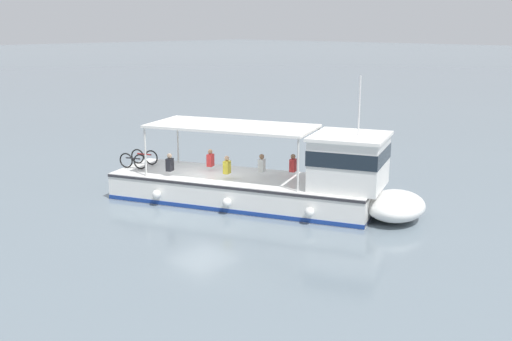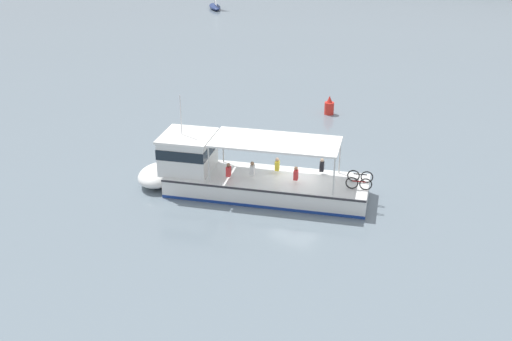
{
  "view_description": "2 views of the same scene",
  "coord_description": "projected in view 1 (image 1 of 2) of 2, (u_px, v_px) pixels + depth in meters",
  "views": [
    {
      "loc": [
        -18.15,
        15.73,
        7.13
      ],
      "look_at": [
        -1.77,
        -1.4,
        1.4
      ],
      "focal_mm": 42.46,
      "sensor_mm": 36.0,
      "label": 1
    },
    {
      "loc": [
        15.67,
        -26.13,
        15.16
      ],
      "look_at": [
        -1.77,
        -1.4,
        1.4
      ],
      "focal_mm": 43.59,
      "sensor_mm": 36.0,
      "label": 2
    }
  ],
  "objects": [
    {
      "name": "ferry_main",
      "position": [
        280.0,
        182.0,
        24.11
      ],
      "size": [
        12.93,
        7.65,
        5.32
      ],
      "color": "white",
      "rests_on": "ground"
    },
    {
      "name": "ground_plane",
      "position": [
        201.0,
        202.0,
        24.92
      ],
      "size": [
        400.0,
        400.0,
        0.0
      ],
      "primitive_type": "plane",
      "color": "slate"
    }
  ]
}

